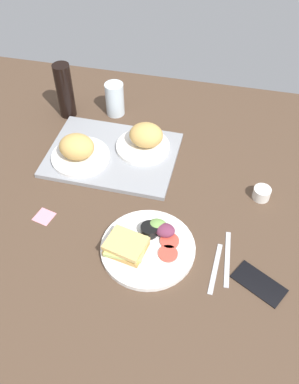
{
  "coord_description": "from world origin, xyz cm",
  "views": [
    {
      "loc": [
        21.77,
        -83.63,
        101.41
      ],
      "look_at": [
        2.0,
        3.0,
        4.0
      ],
      "focal_mm": 38.96,
      "sensor_mm": 36.0,
      "label": 1
    }
  ],
  "objects_px": {
    "drinking_glass": "(115,99)",
    "cell_phone": "(259,283)",
    "serving_tray": "(112,155)",
    "knife": "(227,258)",
    "plate_with_salad": "(146,245)",
    "bread_plate_far": "(145,139)",
    "sticky_note": "(44,217)",
    "bread_plate_near": "(78,150)",
    "soda_bottle": "(65,91)",
    "fork": "(215,268)",
    "espresso_cup": "(262,193)"
  },
  "relations": [
    {
      "from": "drinking_glass",
      "to": "cell_phone",
      "type": "distance_m",
      "value": 0.89
    },
    {
      "from": "serving_tray",
      "to": "knife",
      "type": "distance_m",
      "value": 0.56
    },
    {
      "from": "cell_phone",
      "to": "plate_with_salad",
      "type": "bearing_deg",
      "value": -158.56
    },
    {
      "from": "serving_tray",
      "to": "bread_plate_far",
      "type": "height_order",
      "value": "bread_plate_far"
    },
    {
      "from": "serving_tray",
      "to": "bread_plate_far",
      "type": "bearing_deg",
      "value": 27.82
    },
    {
      "from": "sticky_note",
      "to": "plate_with_salad",
      "type": "bearing_deg",
      "value": -7.5
    },
    {
      "from": "sticky_note",
      "to": "bread_plate_near",
      "type": "bearing_deg",
      "value": 84.16
    },
    {
      "from": "soda_bottle",
      "to": "fork",
      "type": "distance_m",
      "value": 0.88
    },
    {
      "from": "plate_with_salad",
      "to": "cell_phone",
      "type": "distance_m",
      "value": 0.33
    },
    {
      "from": "bread_plate_far",
      "to": "soda_bottle",
      "type": "height_order",
      "value": "soda_bottle"
    },
    {
      "from": "drinking_glass",
      "to": "espresso_cup",
      "type": "bearing_deg",
      "value": -29.42
    },
    {
      "from": "bread_plate_near",
      "to": "serving_tray",
      "type": "bearing_deg",
      "value": 26.75
    },
    {
      "from": "fork",
      "to": "sticky_note",
      "type": "height_order",
      "value": "fork"
    },
    {
      "from": "plate_with_salad",
      "to": "espresso_cup",
      "type": "height_order",
      "value": "plate_with_salad"
    },
    {
      "from": "drinking_glass",
      "to": "soda_bottle",
      "type": "height_order",
      "value": "soda_bottle"
    },
    {
      "from": "fork",
      "to": "bread_plate_far",
      "type": "bearing_deg",
      "value": 38.2
    },
    {
      "from": "bread_plate_near",
      "to": "espresso_cup",
      "type": "height_order",
      "value": "bread_plate_near"
    },
    {
      "from": "cell_phone",
      "to": "serving_tray",
      "type": "bearing_deg",
      "value": 172.39
    },
    {
      "from": "serving_tray",
      "to": "sticky_note",
      "type": "distance_m",
      "value": 0.34
    },
    {
      "from": "bread_plate_near",
      "to": "bread_plate_far",
      "type": "distance_m",
      "value": 0.24
    },
    {
      "from": "fork",
      "to": "soda_bottle",
      "type": "bearing_deg",
      "value": 51.52
    },
    {
      "from": "soda_bottle",
      "to": "cell_phone",
      "type": "height_order",
      "value": "soda_bottle"
    },
    {
      "from": "knife",
      "to": "plate_with_salad",
      "type": "bearing_deg",
      "value": 90.07
    },
    {
      "from": "bread_plate_far",
      "to": "fork",
      "type": "bearing_deg",
      "value": -55.05
    },
    {
      "from": "serving_tray",
      "to": "fork",
      "type": "distance_m",
      "value": 0.56
    },
    {
      "from": "bread_plate_near",
      "to": "soda_bottle",
      "type": "xyz_separation_m",
      "value": [
        -0.13,
        0.25,
        0.05
      ]
    },
    {
      "from": "bread_plate_far",
      "to": "drinking_glass",
      "type": "bearing_deg",
      "value": 130.86
    },
    {
      "from": "cell_phone",
      "to": "sticky_note",
      "type": "xyz_separation_m",
      "value": [
        -0.67,
        0.09,
        -0.0
      ]
    },
    {
      "from": "bread_plate_far",
      "to": "drinking_glass",
      "type": "height_order",
      "value": "drinking_glass"
    },
    {
      "from": "bread_plate_near",
      "to": "soda_bottle",
      "type": "height_order",
      "value": "soda_bottle"
    },
    {
      "from": "soda_bottle",
      "to": "cell_phone",
      "type": "relative_size",
      "value": 1.51
    },
    {
      "from": "drinking_glass",
      "to": "fork",
      "type": "xyz_separation_m",
      "value": [
        0.47,
        -0.63,
        -0.06
      ]
    },
    {
      "from": "soda_bottle",
      "to": "knife",
      "type": "distance_m",
      "value": 0.88
    },
    {
      "from": "serving_tray",
      "to": "sticky_note",
      "type": "height_order",
      "value": "serving_tray"
    },
    {
      "from": "plate_with_salad",
      "to": "espresso_cup",
      "type": "bearing_deg",
      "value": 41.0
    },
    {
      "from": "knife",
      "to": "drinking_glass",
      "type": "bearing_deg",
      "value": 36.63
    },
    {
      "from": "bread_plate_far",
      "to": "espresso_cup",
      "type": "distance_m",
      "value": 0.44
    },
    {
      "from": "espresso_cup",
      "to": "knife",
      "type": "height_order",
      "value": "espresso_cup"
    },
    {
      "from": "bread_plate_near",
      "to": "soda_bottle",
      "type": "distance_m",
      "value": 0.29
    },
    {
      "from": "cell_phone",
      "to": "bread_plate_far",
      "type": "bearing_deg",
      "value": 162.43
    },
    {
      "from": "drinking_glass",
      "to": "fork",
      "type": "relative_size",
      "value": 0.77
    },
    {
      "from": "serving_tray",
      "to": "drinking_glass",
      "type": "distance_m",
      "value": 0.26
    },
    {
      "from": "serving_tray",
      "to": "fork",
      "type": "height_order",
      "value": "serving_tray"
    },
    {
      "from": "bread_plate_near",
      "to": "espresso_cup",
      "type": "bearing_deg",
      "value": -2.67
    },
    {
      "from": "bread_plate_near",
      "to": "sticky_note",
      "type": "height_order",
      "value": "bread_plate_near"
    },
    {
      "from": "soda_bottle",
      "to": "bread_plate_near",
      "type": "bearing_deg",
      "value": -61.8
    },
    {
      "from": "fork",
      "to": "sticky_note",
      "type": "xyz_separation_m",
      "value": [
        -0.54,
        0.07,
        -0.0
      ]
    },
    {
      "from": "fork",
      "to": "cell_phone",
      "type": "bearing_deg",
      "value": -97.09
    },
    {
      "from": "bread_plate_near",
      "to": "espresso_cup",
      "type": "xyz_separation_m",
      "value": [
        0.63,
        -0.03,
        -0.03
      ]
    },
    {
      "from": "serving_tray",
      "to": "soda_bottle",
      "type": "distance_m",
      "value": 0.33
    }
  ]
}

